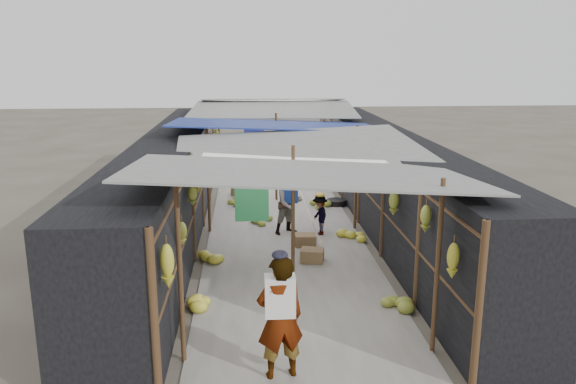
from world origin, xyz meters
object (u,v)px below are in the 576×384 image
object	(u,v)px
crate_near	(312,256)
vendor_seated	(320,215)
shopper_blue	(289,203)
vendor_elderly	(280,318)
black_basin	(336,202)

from	to	relation	value
crate_near	vendor_seated	world-z (taller)	vendor_seated
shopper_blue	vendor_seated	distance (m)	0.79
crate_near	vendor_elderly	world-z (taller)	vendor_elderly
black_basin	vendor_elderly	size ratio (longest dim) A/B	0.33
crate_near	vendor_elderly	bearing A→B (deg)	-89.61
black_basin	vendor_seated	bearing A→B (deg)	-107.28
vendor_elderly	shopper_blue	size ratio (longest dim) A/B	1.15
crate_near	black_basin	xyz separation A→B (m)	(1.23, 4.51, -0.06)
black_basin	vendor_elderly	xyz separation A→B (m)	(-2.16, -8.77, 0.78)
black_basin	vendor_seated	distance (m)	2.87
black_basin	shopper_blue	world-z (taller)	shopper_blue
vendor_seated	vendor_elderly	bearing A→B (deg)	-22.98
crate_near	shopper_blue	distance (m)	2.12
crate_near	vendor_seated	xyz separation A→B (m)	(0.39, 1.80, 0.35)
shopper_blue	vendor_seated	size ratio (longest dim) A/B	1.52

